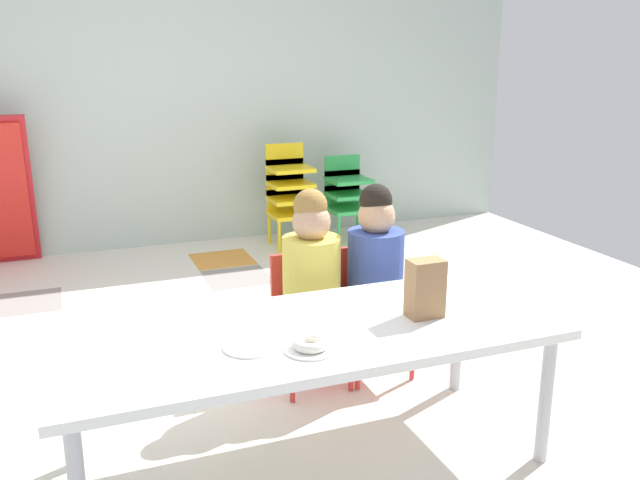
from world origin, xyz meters
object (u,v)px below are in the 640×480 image
(seated_child_near_camera, at_px, (311,271))
(donut_powdered_on_plate, at_px, (310,343))
(seated_child_middle_seat, at_px, (375,263))
(paper_plate_center_table, at_px, (250,347))
(kid_chair_yellow_stack, at_px, (289,189))
(craft_table, at_px, (310,340))
(paper_bag_brown, at_px, (425,288))
(paper_plate_near_edge, at_px, (310,349))
(kid_chair_green_stack, at_px, (347,192))

(seated_child_near_camera, bearing_deg, donut_powdered_on_plate, -110.56)
(seated_child_middle_seat, xyz_separation_m, paper_plate_center_table, (-0.78, -0.67, -0.01))
(seated_child_near_camera, relative_size, seated_child_middle_seat, 1.00)
(seated_child_middle_seat, height_order, kid_chair_yellow_stack, seated_child_middle_seat)
(craft_table, height_order, donut_powdered_on_plate, donut_powdered_on_plate)
(seated_child_middle_seat, distance_m, paper_bag_brown, 0.65)
(paper_bag_brown, relative_size, paper_plate_center_table, 1.22)
(kid_chair_yellow_stack, distance_m, paper_plate_near_edge, 3.17)
(kid_chair_yellow_stack, bearing_deg, donut_powdered_on_plate, -107.38)
(paper_plate_center_table, height_order, donut_powdered_on_plate, donut_powdered_on_plate)
(paper_bag_brown, bearing_deg, kid_chair_yellow_stack, 81.28)
(paper_plate_near_edge, bearing_deg, kid_chair_green_stack, 64.54)
(craft_table, xyz_separation_m, donut_powdered_on_plate, (-0.06, -0.17, 0.07))
(paper_bag_brown, xyz_separation_m, paper_plate_center_table, (-0.68, -0.04, -0.11))
(seated_child_near_camera, xyz_separation_m, donut_powdered_on_plate, (-0.29, -0.76, 0.01))
(kid_chair_yellow_stack, bearing_deg, paper_plate_center_table, -111.05)
(kid_chair_green_stack, xyz_separation_m, donut_powdered_on_plate, (-1.44, -3.02, 0.17))
(craft_table, bearing_deg, seated_child_middle_seat, 47.58)
(craft_table, bearing_deg, paper_plate_near_edge, -109.59)
(seated_child_middle_seat, xyz_separation_m, kid_chair_green_stack, (0.84, 2.26, -0.16))
(craft_table, bearing_deg, kid_chair_green_stack, 64.20)
(kid_chair_yellow_stack, bearing_deg, paper_plate_near_edge, -107.38)
(kid_chair_yellow_stack, height_order, donut_powdered_on_plate, kid_chair_yellow_stack)
(kid_chair_green_stack, relative_size, paper_plate_near_edge, 3.78)
(seated_child_middle_seat, xyz_separation_m, donut_powdered_on_plate, (-0.60, -0.76, 0.01))
(craft_table, height_order, seated_child_middle_seat, seated_child_middle_seat)
(craft_table, relative_size, paper_bag_brown, 8.18)
(craft_table, height_order, kid_chair_green_stack, kid_chair_green_stack)
(paper_plate_near_edge, bearing_deg, paper_plate_center_table, 153.99)
(paper_plate_near_edge, bearing_deg, seated_child_middle_seat, 51.74)
(craft_table, xyz_separation_m, paper_plate_near_edge, (-0.06, -0.17, 0.05))
(paper_plate_center_table, bearing_deg, craft_table, 18.43)
(seated_child_middle_seat, bearing_deg, kid_chair_yellow_stack, 81.33)
(kid_chair_yellow_stack, bearing_deg, seated_child_near_camera, -106.27)
(paper_plate_near_edge, relative_size, donut_powdered_on_plate, 1.45)
(seated_child_middle_seat, bearing_deg, paper_bag_brown, -98.92)
(craft_table, bearing_deg, donut_powdered_on_plate, -109.59)
(paper_plate_center_table, bearing_deg, kid_chair_yellow_stack, 68.95)
(craft_table, height_order, paper_bag_brown, paper_bag_brown)
(paper_plate_near_edge, xyz_separation_m, paper_plate_center_table, (-0.18, 0.09, 0.00))
(seated_child_near_camera, bearing_deg, paper_plate_near_edge, -110.56)
(kid_chair_green_stack, relative_size, paper_plate_center_table, 3.78)
(kid_chair_green_stack, bearing_deg, paper_plate_near_edge, -115.46)
(paper_bag_brown, bearing_deg, craft_table, 174.53)
(seated_child_near_camera, height_order, kid_chair_green_stack, seated_child_near_camera)
(seated_child_near_camera, bearing_deg, paper_bag_brown, -71.19)
(seated_child_near_camera, distance_m, kid_chair_yellow_stack, 2.35)
(donut_powdered_on_plate, bearing_deg, craft_table, 70.41)
(kid_chair_yellow_stack, bearing_deg, kid_chair_green_stack, -0.06)
(paper_plate_near_edge, bearing_deg, donut_powdered_on_plate, 0.00)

